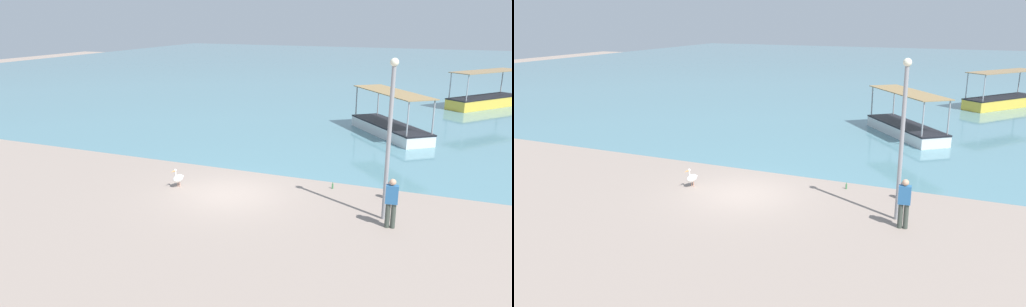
% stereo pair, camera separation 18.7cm
% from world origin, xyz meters
% --- Properties ---
extents(ground, '(120.00, 120.00, 0.00)m').
position_xyz_m(ground, '(0.00, 0.00, 0.00)').
color(ground, gray).
extents(harbor_water, '(110.00, 90.00, 0.00)m').
position_xyz_m(harbor_water, '(0.00, 48.00, 0.00)').
color(harbor_water, slate).
rests_on(harbor_water, ground).
extents(fishing_boat_outer, '(5.37, 6.06, 2.54)m').
position_xyz_m(fishing_boat_outer, '(4.25, 12.58, 0.51)').
color(fishing_boat_outer, silver).
rests_on(fishing_boat_outer, harbor_water).
extents(fishing_boat_far_right, '(5.38, 6.28, 2.74)m').
position_xyz_m(fishing_boat_far_right, '(9.37, 24.67, 0.58)').
color(fishing_boat_far_right, gold).
rests_on(fishing_boat_far_right, harbor_water).
extents(pelican, '(0.35, 0.81, 0.80)m').
position_xyz_m(pelican, '(-2.30, -0.01, 0.38)').
color(pelican, '#E0997A').
rests_on(pelican, ground).
extents(lamp_post, '(0.28, 0.28, 5.47)m').
position_xyz_m(lamp_post, '(5.94, -0.10, 3.09)').
color(lamp_post, gray).
rests_on(lamp_post, ground).
extents(mooring_bollard, '(0.28, 0.28, 0.69)m').
position_xyz_m(mooring_bollard, '(5.81, 1.94, 0.37)').
color(mooring_bollard, '#47474C').
rests_on(mooring_bollard, ground).
extents(fisherman_standing, '(0.42, 0.27, 1.69)m').
position_xyz_m(fisherman_standing, '(6.25, -0.76, 0.91)').
color(fisherman_standing, '#3B443C').
rests_on(fisherman_standing, ground).
extents(glass_bottle, '(0.07, 0.07, 0.27)m').
position_xyz_m(glass_bottle, '(3.55, 2.23, 0.11)').
color(glass_bottle, '#3F7F4C').
rests_on(glass_bottle, ground).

